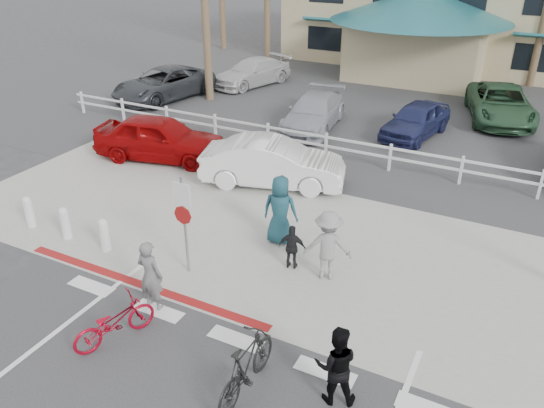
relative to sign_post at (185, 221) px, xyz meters
The scene contains 24 objects.
ground 3.50m from the sign_post, 43.73° to the right, with size 140.00×140.00×0.00m, color #333335.
sidewalk_plaza 3.56m from the sign_post, 45.00° to the left, with size 22.00×7.00×0.01m, color gray.
cross_street 6.86m from the sign_post, 69.94° to the left, with size 40.00×5.00×0.01m, color #333335.
parking_lot 16.03m from the sign_post, 81.72° to the left, with size 50.00×16.00×0.01m, color #333335.
curb_red 1.89m from the sign_post, 124.99° to the right, with size 7.00×0.25×0.02m, color maroon.
rail_fence 8.81m from the sign_post, 71.36° to the left, with size 29.40×0.16×1.00m, color silver, non-canonical shape.
sign_post is the anchor object (origin of this frame).
bollard_0 2.69m from the sign_post, behind, with size 0.26×0.26×0.95m, color silver, non-canonical shape.
bollard_1 4.03m from the sign_post, behind, with size 0.26×0.26×0.95m, color silver, non-canonical shape.
bollard_2 5.39m from the sign_post, behind, with size 0.26×0.26×0.95m, color silver, non-canonical shape.
bike_red 2.90m from the sign_post, 87.87° to the right, with size 0.62×1.78×0.94m, color maroon.
rider_red 1.63m from the sign_post, 85.76° to the right, with size 0.63×0.41×1.72m, color slate.
bike_black 4.24m from the sign_post, 40.01° to the right, with size 0.55×1.95×1.17m, color black.
rider_black 5.18m from the sign_post, 24.40° to the right, with size 0.78×0.61×1.61m, color black.
pedestrian_a 3.45m from the sign_post, 23.09° to the left, with size 1.16×0.67×1.80m, color gray.
pedestrian_child 2.72m from the sign_post, 30.71° to the left, with size 0.70×0.29×1.20m, color black.
pedestrian_b 2.75m from the sign_post, 59.14° to the left, with size 0.94×0.61×1.93m, color #17404C.
car_white_sedan 5.51m from the sign_post, 94.55° to the left, with size 1.64×4.69×1.55m, color white.
car_red_compact 7.60m from the sign_post, 132.63° to the left, with size 1.92×4.76×1.62m, color #850304.
lot_car_0 15.41m from the sign_post, 129.49° to the left, with size 2.49×5.40×1.50m, color #2B2E33.
lot_car_1 11.42m from the sign_post, 97.40° to the left, with size 1.93×4.75×1.38m, color #999DA7.
lot_car_2 12.51m from the sign_post, 77.81° to the left, with size 1.64×4.06×1.38m, color #1D224C.
lot_car_4 17.69m from the sign_post, 113.86° to the left, with size 1.92×4.73×1.37m, color #BDBDBD.
lot_car_5 16.88m from the sign_post, 71.19° to the left, with size 2.47×5.36×1.49m, color #294D33.
Camera 1 is at (4.53, -6.59, 7.61)m, focal length 35.00 mm.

